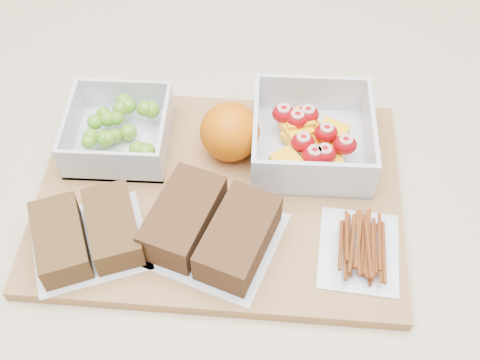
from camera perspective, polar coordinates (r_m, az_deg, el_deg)
The scene contains 8 objects.
counter at distance 1.12m, azimuth -0.95°, elevation -14.66°, with size 1.20×0.90×0.90m, color beige.
cutting_board at distance 0.71m, azimuth -1.94°, elevation -1.38°, with size 0.42×0.30×0.02m, color #A47444.
grape_container at distance 0.74m, azimuth -11.25°, elevation 4.57°, with size 0.12×0.12×0.05m.
fruit_container at distance 0.72m, azimuth 6.76°, elevation 3.89°, with size 0.14×0.14×0.06m.
orange at distance 0.71m, azimuth -0.97°, elevation 4.58°, with size 0.07×0.07×0.07m, color #D76105.
sandwich_bag_left at distance 0.67m, azimuth -14.31°, elevation -4.99°, with size 0.15×0.14×0.04m.
sandwich_bag_center at distance 0.65m, azimuth -2.79°, elevation -4.57°, with size 0.18×0.17×0.04m.
pretzel_bag at distance 0.66m, azimuth 11.33°, elevation -6.14°, with size 0.09×0.11×0.02m.
Camera 1 is at (0.04, -0.43, 1.48)m, focal length 45.00 mm.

